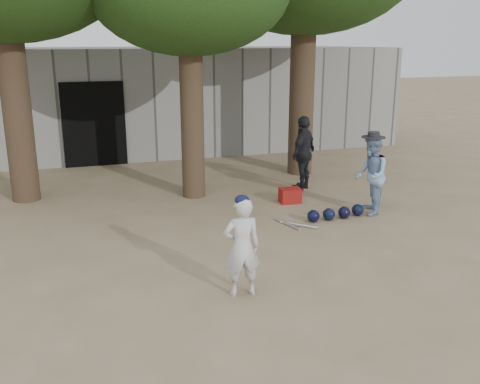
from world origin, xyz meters
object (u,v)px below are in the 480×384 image
object	(u,v)px
spectator_blue	(371,175)
spectator_dark	(304,153)
boy_player	(242,247)
red_bag	(290,195)

from	to	relation	value
spectator_blue	spectator_dark	xyz separation A→B (m)	(-0.48, 2.00, 0.06)
boy_player	spectator_blue	size ratio (longest dim) A/B	0.87
boy_player	spectator_blue	xyz separation A→B (m)	(3.38, 2.48, 0.10)
spectator_dark	spectator_blue	bearing A→B (deg)	63.15
spectator_blue	spectator_dark	size ratio (longest dim) A/B	0.92
spectator_blue	spectator_dark	distance (m)	2.06
spectator_blue	red_bag	bearing A→B (deg)	-110.44
boy_player	red_bag	world-z (taller)	boy_player
spectator_blue	spectator_dark	bearing A→B (deg)	-142.66
spectator_blue	spectator_dark	world-z (taller)	spectator_dark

